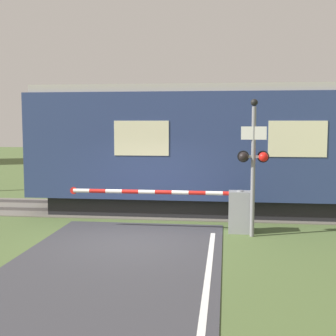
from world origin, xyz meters
The scene contains 5 objects.
ground_plane centered at (0.00, 0.00, 0.00)m, with size 80.00×80.00×0.00m, color #4C6033.
track_bed centered at (0.00, 4.09, 0.02)m, with size 36.00×3.20×0.13m.
train centered at (4.31, 4.09, 2.09)m, with size 16.47×3.06×4.08m.
crossing_barrier centered at (2.31, 1.26, 0.64)m, with size 4.97×0.44×1.15m.
signal_post centered at (2.98, 0.86, 2.01)m, with size 0.80×0.26×3.52m.
Camera 1 is at (2.29, -11.15, 2.97)m, focal length 50.00 mm.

